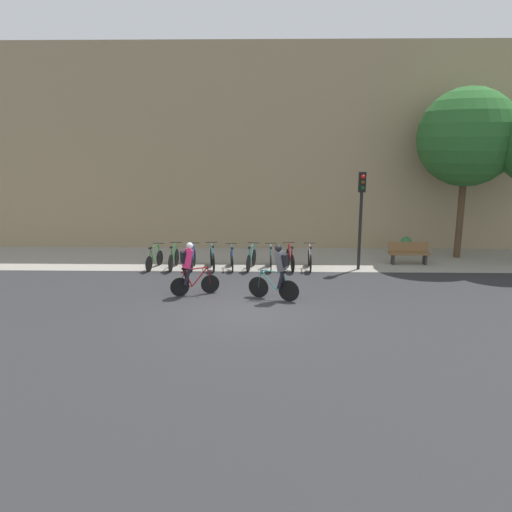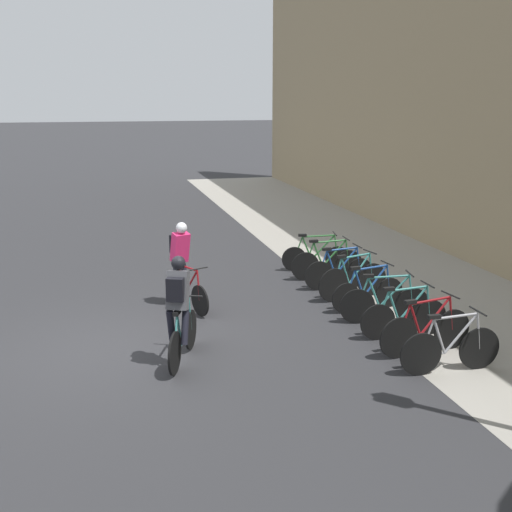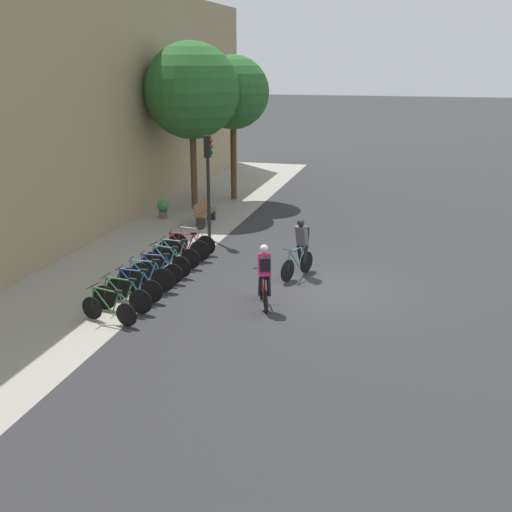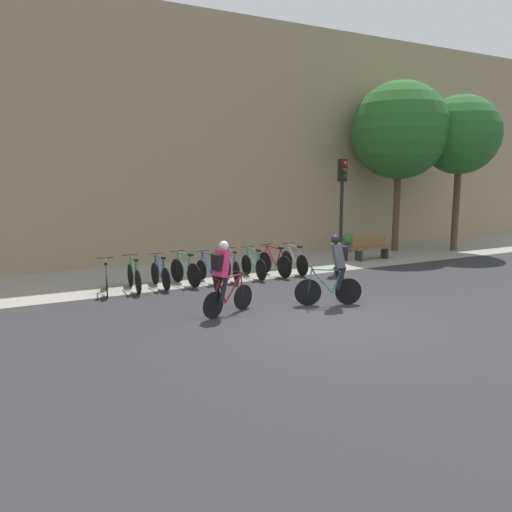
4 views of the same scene
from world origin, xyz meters
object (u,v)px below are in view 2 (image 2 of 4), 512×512
at_px(cyclist_pink, 182,262).
at_px(parked_bike_1, 327,263).
at_px(parked_bike_3, 353,280).
at_px(parked_bike_8, 450,348).
at_px(parked_bike_4, 368,292).
at_px(parked_bike_6, 404,316).
at_px(parked_bike_0, 316,256).
at_px(parked_bike_5, 385,302).
at_px(cyclist_grey, 179,308).
at_px(parked_bike_7, 426,330).
at_px(parked_bike_2, 339,271).

xyz_separation_m(cyclist_pink, parked_bike_1, (-1.17, 3.53, -0.55)).
bearing_deg(parked_bike_3, parked_bike_8, -0.01).
bearing_deg(parked_bike_4, parked_bike_8, 0.02).
distance_m(parked_bike_3, parked_bike_4, 0.76).
distance_m(cyclist_pink, parked_bike_6, 4.44).
distance_m(parked_bike_0, parked_bike_5, 3.82).
relative_size(parked_bike_0, parked_bike_5, 0.97).
relative_size(cyclist_grey, parked_bike_6, 1.08).
bearing_deg(parked_bike_6, parked_bike_1, -179.99).
bearing_deg(parked_bike_3, parked_bike_0, -179.92).
height_order(parked_bike_5, parked_bike_7, parked_bike_7).
xyz_separation_m(parked_bike_2, parked_bike_3, (0.76, 0.00, 0.02)).
relative_size(parked_bike_0, parked_bike_3, 1.00).
height_order(parked_bike_1, parked_bike_3, parked_bike_3).
distance_m(cyclist_pink, parked_bike_2, 3.59).
relative_size(cyclist_grey, parked_bike_8, 1.06).
bearing_deg(cyclist_pink, parked_bike_8, 40.23).
relative_size(parked_bike_3, parked_bike_8, 0.98).
height_order(parked_bike_2, parked_bike_3, parked_bike_3).
xyz_separation_m(cyclist_grey, parked_bike_0, (-4.79, 3.97, -0.57)).
xyz_separation_m(cyclist_pink, parked_bike_5, (1.88, 3.53, -0.55)).
bearing_deg(parked_bike_6, parked_bike_4, -179.99).
distance_m(cyclist_grey, parked_bike_3, 4.72).
xyz_separation_m(parked_bike_1, parked_bike_6, (3.82, 0.00, -0.01)).
relative_size(parked_bike_5, parked_bike_6, 1.03).
xyz_separation_m(parked_bike_0, parked_bike_7, (5.35, 0.00, 0.03)).
xyz_separation_m(cyclist_pink, parked_bike_2, (-0.41, 3.53, -0.55)).
distance_m(parked_bike_0, parked_bike_1, 0.76).
relative_size(parked_bike_1, parked_bike_7, 0.99).
distance_m(parked_bike_2, parked_bike_7, 3.82).
height_order(cyclist_grey, parked_bike_8, cyclist_grey).
xyz_separation_m(parked_bike_4, parked_bike_7, (2.29, 0.00, 0.03)).
height_order(parked_bike_5, parked_bike_6, parked_bike_5).
height_order(cyclist_grey, parked_bike_0, cyclist_grey).
bearing_deg(parked_bike_8, parked_bike_7, -179.97).
relative_size(parked_bike_1, parked_bike_4, 1.08).
bearing_deg(parked_bike_8, parked_bike_3, 179.99).
bearing_deg(parked_bike_2, parked_bike_1, -179.95).
height_order(cyclist_pink, parked_bike_4, cyclist_pink).
bearing_deg(parked_bike_3, cyclist_grey, -57.78).
relative_size(parked_bike_2, parked_bike_3, 0.99).
bearing_deg(parked_bike_5, cyclist_grey, -76.17).
bearing_deg(parked_bike_7, parked_bike_0, -179.98).
xyz_separation_m(cyclist_pink, parked_bike_8, (4.17, 3.53, -0.54)).
height_order(parked_bike_1, parked_bike_2, parked_bike_1).
distance_m(cyclist_pink, parked_bike_8, 5.49).
bearing_deg(parked_bike_2, cyclist_pink, -83.37).
distance_m(parked_bike_6, parked_bike_8, 1.53).
bearing_deg(parked_bike_5, parked_bike_1, -180.00).
relative_size(cyclist_pink, parked_bike_4, 1.10).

